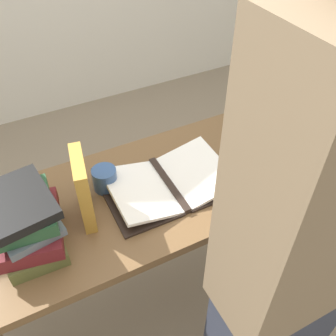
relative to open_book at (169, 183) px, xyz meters
The scene contains 8 objects.
ground_plane 0.76m from the open_book, 73.90° to the left, with size 12.00×12.00×0.00m, color gray.
reading_desk 0.13m from the open_book, 73.90° to the left, with size 1.50×0.56×0.74m.
open_book is the anchor object (origin of this frame).
book_stack_tall 0.50m from the open_book, behind, with size 0.23×0.28×0.21m.
book_standing_upright 0.32m from the open_book, behind, with size 0.07×0.18×0.24m.
reading_lamp 0.58m from the open_book, 11.10° to the left, with size 0.15×0.15×0.49m.
coffee_mug 0.23m from the open_book, 154.19° to the left, with size 0.09×0.11×0.08m.
person_reader 0.55m from the open_book, 84.59° to the right, with size 0.36×0.22×1.74m.
Camera 1 is at (-0.44, -0.86, 1.72)m, focal length 40.00 mm.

